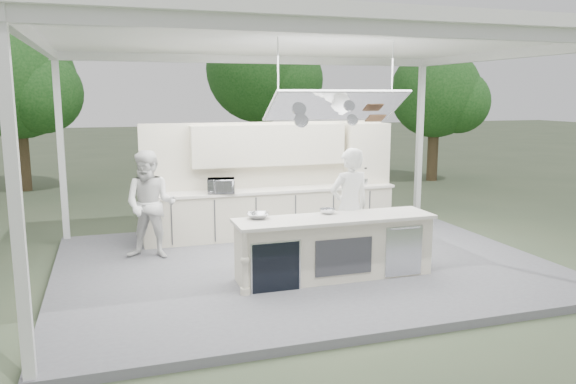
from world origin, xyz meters
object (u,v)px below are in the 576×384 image
object	(u,v)px
head_chef	(349,207)
sous_chef	(150,205)
back_counter	(271,212)
demo_island	(334,247)

from	to	relation	value
head_chef	sous_chef	distance (m)	3.38
back_counter	sous_chef	distance (m)	2.59
back_counter	head_chef	bearing A→B (deg)	-74.15
demo_island	sous_chef	world-z (taller)	sous_chef
demo_island	sous_chef	distance (m)	3.26
back_counter	sous_chef	bearing A→B (deg)	-160.19
head_chef	sous_chef	bearing A→B (deg)	-32.23
head_chef	sous_chef	xyz separation A→B (m)	(-3.06, 1.45, -0.04)
back_counter	head_chef	size ratio (longest dim) A/B	2.61
head_chef	sous_chef	world-z (taller)	head_chef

